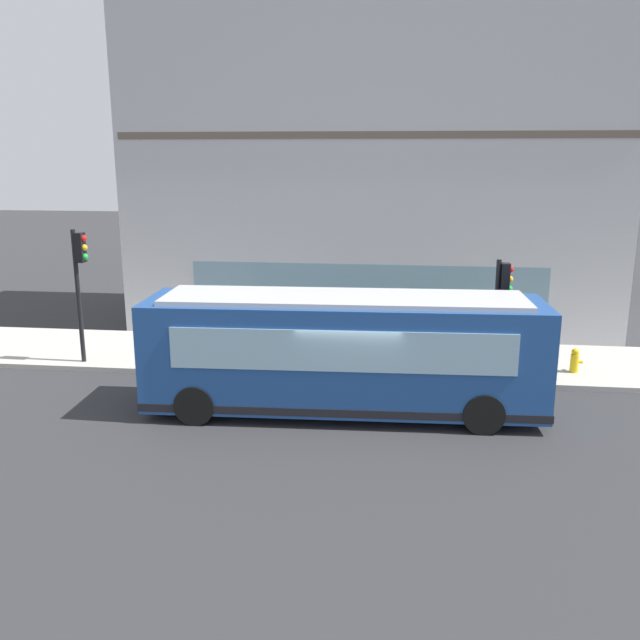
# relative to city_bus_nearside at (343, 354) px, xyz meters

# --- Properties ---
(ground) EXTENTS (120.00, 120.00, 0.00)m
(ground) POSITION_rel_city_bus_nearside_xyz_m (-0.26, -0.23, -1.55)
(ground) COLOR #2D2D30
(sidewalk_curb) EXTENTS (4.32, 40.00, 0.15)m
(sidewalk_curb) POSITION_rel_city_bus_nearside_xyz_m (4.50, -0.23, -1.48)
(sidewalk_curb) COLOR #B2ADA3
(sidewalk_curb) RESTS_ON ground
(building_corner) EXTENTS (7.01, 17.64, 12.94)m
(building_corner) POSITION_rel_city_bus_nearside_xyz_m (10.14, -0.23, 4.90)
(building_corner) COLOR #A8A8AD
(building_corner) RESTS_ON ground
(city_bus_nearside) EXTENTS (2.92, 10.13, 3.07)m
(city_bus_nearside) POSITION_rel_city_bus_nearside_xyz_m (0.00, 0.00, 0.00)
(city_bus_nearside) COLOR #1E478C
(city_bus_nearside) RESTS_ON ground
(traffic_light_near_corner) EXTENTS (0.32, 0.49, 3.47)m
(traffic_light_near_corner) POSITION_rel_city_bus_nearside_xyz_m (2.86, -4.28, 1.02)
(traffic_light_near_corner) COLOR black
(traffic_light_near_corner) RESTS_ON sidewalk_curb
(traffic_light_down_block) EXTENTS (0.32, 0.49, 4.15)m
(traffic_light_down_block) POSITION_rel_city_bus_nearside_xyz_m (2.89, 8.32, 1.49)
(traffic_light_down_block) COLOR black
(traffic_light_down_block) RESTS_ON sidewalk_curb
(fire_hydrant) EXTENTS (0.35, 0.35, 0.74)m
(fire_hydrant) POSITION_rel_city_bus_nearside_xyz_m (3.62, -6.65, -1.04)
(fire_hydrant) COLOR yellow
(fire_hydrant) RESTS_ON sidewalk_curb
(pedestrian_by_light_pole) EXTENTS (0.32, 0.32, 1.68)m
(pedestrian_by_light_pole) POSITION_rel_city_bus_nearside_xyz_m (5.67, -3.02, -0.44)
(pedestrian_by_light_pole) COLOR #3F8C4C
(pedestrian_by_light_pole) RESTS_ON sidewalk_curb
(pedestrian_walking_along_curb) EXTENTS (0.32, 0.32, 1.76)m
(pedestrian_walking_along_curb) POSITION_rel_city_bus_nearside_xyz_m (3.07, -3.16, -0.38)
(pedestrian_walking_along_curb) COLOR #3F8C4C
(pedestrian_walking_along_curb) RESTS_ON sidewalk_curb
(pedestrian_near_hydrant) EXTENTS (0.32, 0.32, 1.69)m
(pedestrian_near_hydrant) POSITION_rel_city_bus_nearside_xyz_m (3.53, -1.32, -0.43)
(pedestrian_near_hydrant) COLOR #99994C
(pedestrian_near_hydrant) RESTS_ON sidewalk_curb
(pedestrian_near_building_entrance) EXTENTS (0.32, 0.32, 1.60)m
(pedestrian_near_building_entrance) POSITION_rel_city_bus_nearside_xyz_m (5.25, -0.23, -0.49)
(pedestrian_near_building_entrance) COLOR #3359A5
(pedestrian_near_building_entrance) RESTS_ON sidewalk_curb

